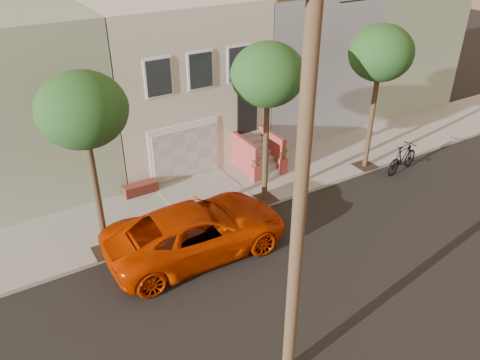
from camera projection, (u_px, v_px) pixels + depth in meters
ground at (304, 263)px, 16.06m from camera, size 90.00×90.00×0.00m
sidewalk at (225, 191)px, 19.99m from camera, size 40.00×3.70×0.15m
house_row at (163, 72)px, 22.55m from camera, size 33.10×11.70×7.00m
tree_left at (82, 111)px, 13.87m from camera, size 2.70×2.57×6.30m
tree_mid at (268, 76)px, 16.78m from camera, size 2.70×2.57×6.30m
tree_right at (381, 54)px, 19.25m from camera, size 2.70×2.57×6.30m
pickup_truck at (197, 230)px, 16.21m from camera, size 6.35×3.01×1.75m
motorcycle at (402, 158)px, 21.34m from camera, size 2.26×1.02×1.31m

